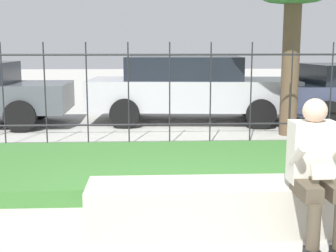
{
  "coord_description": "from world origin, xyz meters",
  "views": [
    {
      "loc": [
        -0.42,
        -4.1,
        1.71
      ],
      "look_at": [
        -0.17,
        1.02,
        0.82
      ],
      "focal_mm": 50.0,
      "sensor_mm": 36.0,
      "label": 1
    }
  ],
  "objects": [
    {
      "name": "person_seated_reader",
      "position": [
        1.02,
        -0.32,
        0.69
      ],
      "size": [
        0.42,
        0.73,
        1.26
      ],
      "color": "black",
      "rests_on": "ground_plane"
    },
    {
      "name": "car_parked_center",
      "position": [
        0.57,
        6.29,
        0.77
      ],
      "size": [
        4.66,
        2.19,
        1.46
      ],
      "rotation": [
        0.0,
        0.0,
        -0.08
      ],
      "color": "#B7B7BC",
      "rests_on": "ground_plane"
    },
    {
      "name": "ground_plane",
      "position": [
        0.0,
        0.0,
        0.0
      ],
      "size": [
        60.0,
        60.0,
        0.0
      ],
      "primitive_type": "plane",
      "color": "#B2AFA8"
    },
    {
      "name": "stone_bench",
      "position": [
        0.36,
        0.0,
        0.21
      ],
      "size": [
        2.63,
        0.57,
        0.46
      ],
      "color": "#B7B2A3",
      "rests_on": "ground_plane"
    },
    {
      "name": "iron_fence",
      "position": [
        -0.0,
        3.88,
        0.92
      ],
      "size": [
        7.75,
        0.03,
        1.76
      ],
      "color": "#232326",
      "rests_on": "ground_plane"
    },
    {
      "name": "grass_berm",
      "position": [
        0.0,
        1.95,
        0.1
      ],
      "size": [
        9.75,
        2.5,
        0.19
      ],
      "color": "#3D7533",
      "rests_on": "ground_plane"
    }
  ]
}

